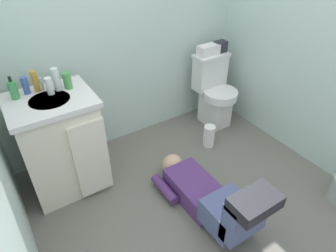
{
  "coord_description": "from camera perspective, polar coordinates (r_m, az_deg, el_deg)",
  "views": [
    {
      "loc": [
        -1.04,
        -1.3,
        1.84
      ],
      "look_at": [
        0.02,
        0.36,
        0.45
      ],
      "focal_mm": 31.29,
      "sensor_mm": 36.0,
      "label": 1
    }
  ],
  "objects": [
    {
      "name": "bottle_clear",
      "position": [
        2.27,
        -20.92,
        8.49
      ],
      "size": [
        0.05,
        0.05,
        0.17
      ],
      "primitive_type": "cylinder",
      "color": "silver",
      "rests_on": "vanity_cabinet"
    },
    {
      "name": "soap_dispenser",
      "position": [
        2.28,
        -27.9,
        6.26
      ],
      "size": [
        0.06,
        0.06,
        0.17
      ],
      "color": "#3D9553",
      "rests_on": "vanity_cabinet"
    },
    {
      "name": "bottle_blue",
      "position": [
        2.31,
        -26.03,
        7.1
      ],
      "size": [
        0.05,
        0.05,
        0.13
      ],
      "primitive_type": "cylinder",
      "color": "#4261B2",
      "rests_on": "vanity_cabinet"
    },
    {
      "name": "wall_right",
      "position": [
        2.68,
        27.96,
        17.59
      ],
      "size": [
        0.08,
        2.01,
        2.4
      ],
      "primitive_type": "cube",
      "color": "#B4CAC1",
      "rests_on": "ground_plane"
    },
    {
      "name": "ground_plane",
      "position": [
        2.49,
        4.13,
        -13.11
      ],
      "size": [
        2.85,
        3.01,
        0.04
      ],
      "primitive_type": "cube",
      "color": "#656259"
    },
    {
      "name": "tissue_box",
      "position": [
        2.97,
        7.88,
        14.45
      ],
      "size": [
        0.22,
        0.11,
        0.1
      ],
      "primitive_type": "cube",
      "color": "silver",
      "rests_on": "toilet"
    },
    {
      "name": "faucet",
      "position": [
        2.32,
        -23.35,
        7.51
      ],
      "size": [
        0.02,
        0.02,
        0.1
      ],
      "primitive_type": "cylinder",
      "color": "silver",
      "rests_on": "vanity_cabinet"
    },
    {
      "name": "vanity_cabinet",
      "position": [
        2.42,
        -20.05,
        -3.22
      ],
      "size": [
        0.6,
        0.53,
        0.82
      ],
      "color": "silver",
      "rests_on": "ground_plane"
    },
    {
      "name": "paper_towel_roll",
      "position": [
        2.88,
        8.0,
        -1.95
      ],
      "size": [
        0.11,
        0.11,
        0.22
      ],
      "primitive_type": "cylinder",
      "color": "white",
      "rests_on": "ground_plane"
    },
    {
      "name": "toilet",
      "position": [
        3.12,
        8.94,
        6.61
      ],
      "size": [
        0.36,
        0.46,
        0.75
      ],
      "color": "silver",
      "rests_on": "ground_plane"
    },
    {
      "name": "toiletry_bag",
      "position": [
        3.07,
        10.13,
        14.99
      ],
      "size": [
        0.12,
        0.09,
        0.11
      ],
      "primitive_type": "cube",
      "color": "#26262D",
      "rests_on": "toilet"
    },
    {
      "name": "bottle_amber",
      "position": [
        2.31,
        -24.43,
        7.93
      ],
      "size": [
        0.04,
        0.04,
        0.16
      ],
      "primitive_type": "cylinder",
      "color": "#C08B2F",
      "rests_on": "vanity_cabinet"
    },
    {
      "name": "wall_back",
      "position": [
        2.64,
        -9.05,
        20.81
      ],
      "size": [
        2.51,
        0.08,
        2.4
      ],
      "primitive_type": "cube",
      "color": "#B4CAC1",
      "rests_on": "ground_plane"
    },
    {
      "name": "bottle_white",
      "position": [
        2.24,
        -22.1,
        7.24
      ],
      "size": [
        0.05,
        0.05,
        0.13
      ],
      "primitive_type": "cylinder",
      "color": "white",
      "rests_on": "vanity_cabinet"
    },
    {
      "name": "person_plumber",
      "position": [
        2.23,
        8.3,
        -13.55
      ],
      "size": [
        0.39,
        1.06,
        0.52
      ],
      "color": "#512D6B",
      "rests_on": "ground_plane"
    },
    {
      "name": "bottle_green",
      "position": [
        2.28,
        -19.03,
        8.37
      ],
      "size": [
        0.06,
        0.06,
        0.12
      ],
      "primitive_type": "cylinder",
      "color": "#48974C",
      "rests_on": "vanity_cabinet"
    }
  ]
}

